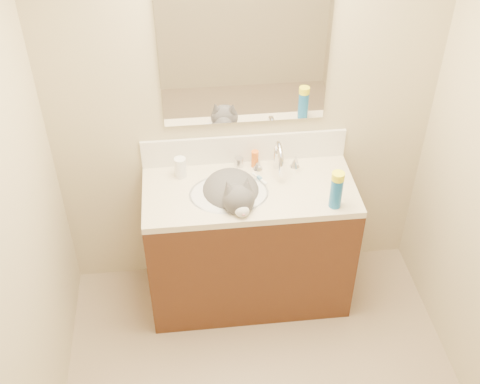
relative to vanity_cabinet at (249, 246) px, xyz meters
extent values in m
cube|color=#C7B794|center=(0.00, 0.28, 0.84)|extent=(2.20, 0.04, 2.50)
cube|color=#452312|center=(0.00, 0.00, 0.00)|extent=(1.20, 0.55, 0.82)
cube|color=beige|center=(0.00, 0.00, 0.43)|extent=(1.20, 0.55, 0.04)
ellipsoid|color=white|center=(-0.12, -0.03, 0.38)|extent=(0.45, 0.36, 0.14)
cylinder|color=silver|center=(0.18, 0.18, 0.51)|extent=(0.04, 0.04, 0.11)
torus|color=silver|center=(0.18, 0.12, 0.56)|extent=(0.03, 0.20, 0.20)
cylinder|color=silver|center=(0.18, 0.04, 0.53)|extent=(0.03, 0.03, 0.06)
cone|color=silver|center=(0.07, 0.18, 0.48)|extent=(0.06, 0.06, 0.06)
cone|color=silver|center=(0.29, 0.18, 0.48)|extent=(0.06, 0.06, 0.06)
ellipsoid|color=#494749|center=(-0.11, 0.01, 0.42)|extent=(0.38, 0.42, 0.24)
ellipsoid|color=#494749|center=(-0.08, -0.16, 0.51)|extent=(0.20, 0.18, 0.17)
ellipsoid|color=#494749|center=(-0.09, -0.09, 0.48)|extent=(0.14, 0.14, 0.15)
cone|color=#494749|center=(-0.13, -0.15, 0.59)|extent=(0.09, 0.09, 0.11)
cone|color=#494749|center=(-0.03, -0.13, 0.59)|extent=(0.09, 0.10, 0.11)
ellipsoid|color=white|center=(-0.07, -0.23, 0.49)|extent=(0.09, 0.07, 0.07)
ellipsoid|color=white|center=(-0.09, -0.12, 0.42)|extent=(0.13, 0.10, 0.14)
sphere|color=pink|center=(-0.06, -0.26, 0.49)|extent=(0.02, 0.02, 0.02)
cylinder|color=#494749|center=(0.05, 0.01, 0.34)|extent=(0.15, 0.25, 0.05)
cube|color=white|center=(0.00, 0.26, 0.54)|extent=(1.20, 0.02, 0.18)
cube|color=white|center=(0.00, 0.26, 1.13)|extent=(0.90, 0.02, 0.80)
cylinder|color=white|center=(-0.38, 0.16, 0.51)|extent=(0.08, 0.08, 0.12)
cylinder|color=orange|center=(-0.38, 0.16, 0.49)|extent=(0.07, 0.07, 0.04)
cylinder|color=#B7B7BC|center=(-0.04, 0.22, 0.48)|extent=(0.07, 0.07, 0.06)
cylinder|color=orange|center=(0.06, 0.20, 0.50)|extent=(0.05, 0.05, 0.11)
cube|color=white|center=(0.07, 0.08, 0.45)|extent=(0.08, 0.12, 0.01)
cube|color=#5A91BF|center=(0.07, 0.08, 0.46)|extent=(0.03, 0.04, 0.02)
cylinder|color=#1864AD|center=(0.44, -0.20, 0.54)|extent=(0.07, 0.07, 0.18)
cylinder|color=#FFFB1A|center=(0.44, -0.20, 0.65)|extent=(0.07, 0.07, 0.04)
camera|label=1|loc=(-0.35, -2.61, 2.55)|focal=45.00mm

